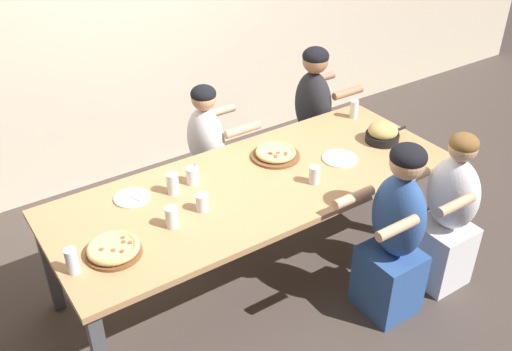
{
  "coord_description": "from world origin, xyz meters",
  "views": [
    {
      "loc": [
        -1.66,
        -2.47,
        2.7
      ],
      "look_at": [
        0.0,
        0.0,
        0.8
      ],
      "focal_mm": 40.0,
      "sensor_mm": 36.0,
      "label": 1
    }
  ],
  "objects_px": {
    "cocktail_glass_blue": "(193,176)",
    "drinking_glass_b": "(72,262)",
    "drinking_glass_d": "(202,203)",
    "empty_plate_b": "(340,159)",
    "diner_far_center": "(208,162)",
    "drinking_glass_a": "(314,176)",
    "empty_plate_a": "(132,198)",
    "skillet_bowl": "(383,133)",
    "pizza_board_second": "(114,249)",
    "drinking_glass_c": "(173,184)",
    "diner_near_right": "(447,219)",
    "diner_near_midright": "(394,239)",
    "drinking_glass_e": "(354,110)",
    "drinking_glass_f": "(172,218)",
    "pizza_board_main": "(276,154)",
    "diner_far_right": "(312,122)"
  },
  "relations": [
    {
      "from": "drinking_glass_b",
      "to": "drinking_glass_f",
      "type": "height_order",
      "value": "drinking_glass_b"
    },
    {
      "from": "diner_near_midright",
      "to": "drinking_glass_b",
      "type": "bearing_deg",
      "value": 72.24
    },
    {
      "from": "drinking_glass_a",
      "to": "cocktail_glass_blue",
      "type": "bearing_deg",
      "value": 146.35
    },
    {
      "from": "pizza_board_main",
      "to": "diner_far_right",
      "type": "relative_size",
      "value": 0.27
    },
    {
      "from": "diner_near_right",
      "to": "diner_near_midright",
      "type": "distance_m",
      "value": 0.48
    },
    {
      "from": "empty_plate_a",
      "to": "drinking_glass_c",
      "type": "xyz_separation_m",
      "value": [
        0.24,
        -0.08,
        0.06
      ]
    },
    {
      "from": "skillet_bowl",
      "to": "cocktail_glass_blue",
      "type": "bearing_deg",
      "value": 168.85
    },
    {
      "from": "diner_near_midright",
      "to": "drinking_glass_a",
      "type": "bearing_deg",
      "value": 21.76
    },
    {
      "from": "drinking_glass_d",
      "to": "diner_far_right",
      "type": "relative_size",
      "value": 0.09
    },
    {
      "from": "empty_plate_a",
      "to": "cocktail_glass_blue",
      "type": "distance_m",
      "value": 0.39
    },
    {
      "from": "cocktail_glass_blue",
      "to": "diner_near_right",
      "type": "distance_m",
      "value": 1.64
    },
    {
      "from": "pizza_board_second",
      "to": "drinking_glass_d",
      "type": "xyz_separation_m",
      "value": [
        0.57,
        0.08,
        0.01
      ]
    },
    {
      "from": "skillet_bowl",
      "to": "drinking_glass_a",
      "type": "height_order",
      "value": "skillet_bowl"
    },
    {
      "from": "pizza_board_second",
      "to": "drinking_glass_c",
      "type": "relative_size",
      "value": 2.17
    },
    {
      "from": "diner_far_center",
      "to": "empty_plate_b",
      "type": "bearing_deg",
      "value": 35.06
    },
    {
      "from": "drinking_glass_d",
      "to": "empty_plate_b",
      "type": "bearing_deg",
      "value": -0.53
    },
    {
      "from": "empty_plate_a",
      "to": "diner_far_center",
      "type": "bearing_deg",
      "value": 30.82
    },
    {
      "from": "drinking_glass_c",
      "to": "diner_far_right",
      "type": "relative_size",
      "value": 0.11
    },
    {
      "from": "pizza_board_main",
      "to": "diner_near_right",
      "type": "height_order",
      "value": "diner_near_right"
    },
    {
      "from": "drinking_glass_b",
      "to": "drinking_glass_e",
      "type": "xyz_separation_m",
      "value": [
        2.33,
        0.51,
        -0.0
      ]
    },
    {
      "from": "drinking_glass_a",
      "to": "empty_plate_a",
      "type": "bearing_deg",
      "value": 155.16
    },
    {
      "from": "drinking_glass_c",
      "to": "drinking_glass_d",
      "type": "distance_m",
      "value": 0.26
    },
    {
      "from": "drinking_glass_e",
      "to": "drinking_glass_f",
      "type": "relative_size",
      "value": 1.08
    },
    {
      "from": "skillet_bowl",
      "to": "diner_near_right",
      "type": "height_order",
      "value": "diner_near_right"
    },
    {
      "from": "pizza_board_second",
      "to": "empty_plate_b",
      "type": "xyz_separation_m",
      "value": [
        1.61,
        0.07,
        -0.03
      ]
    },
    {
      "from": "diner_far_right",
      "to": "drinking_glass_c",
      "type": "bearing_deg",
      "value": -70.34
    },
    {
      "from": "drinking_glass_a",
      "to": "pizza_board_main",
      "type": "bearing_deg",
      "value": 92.79
    },
    {
      "from": "pizza_board_main",
      "to": "skillet_bowl",
      "type": "bearing_deg",
      "value": -17.59
    },
    {
      "from": "drinking_glass_a",
      "to": "diner_near_right",
      "type": "distance_m",
      "value": 0.91
    },
    {
      "from": "skillet_bowl",
      "to": "drinking_glass_a",
      "type": "xyz_separation_m",
      "value": [
        -0.73,
        -0.15,
        -0.01
      ]
    },
    {
      "from": "pizza_board_main",
      "to": "diner_far_center",
      "type": "distance_m",
      "value": 0.64
    },
    {
      "from": "diner_far_center",
      "to": "diner_far_right",
      "type": "bearing_deg",
      "value": 90.0
    },
    {
      "from": "drinking_glass_a",
      "to": "drinking_glass_e",
      "type": "distance_m",
      "value": 0.97
    },
    {
      "from": "diner_near_right",
      "to": "drinking_glass_a",
      "type": "bearing_deg",
      "value": 52.82
    },
    {
      "from": "empty_plate_a",
      "to": "drinking_glass_b",
      "type": "relative_size",
      "value": 1.48
    },
    {
      "from": "drinking_glass_c",
      "to": "drinking_glass_f",
      "type": "height_order",
      "value": "drinking_glass_c"
    },
    {
      "from": "drinking_glass_b",
      "to": "drinking_glass_c",
      "type": "relative_size",
      "value": 1.06
    },
    {
      "from": "pizza_board_main",
      "to": "diner_far_right",
      "type": "bearing_deg",
      "value": 35.5
    },
    {
      "from": "pizza_board_second",
      "to": "pizza_board_main",
      "type": "bearing_deg",
      "value": 14.82
    },
    {
      "from": "drinking_glass_a",
      "to": "drinking_glass_f",
      "type": "distance_m",
      "value": 0.94
    },
    {
      "from": "empty_plate_b",
      "to": "diner_far_center",
      "type": "height_order",
      "value": "diner_far_center"
    },
    {
      "from": "diner_near_midright",
      "to": "drinking_glass_c",
      "type": "bearing_deg",
      "value": 47.46
    },
    {
      "from": "drinking_glass_a",
      "to": "drinking_glass_b",
      "type": "bearing_deg",
      "value": 178.82
    },
    {
      "from": "drinking_glass_d",
      "to": "drinking_glass_a",
      "type": "bearing_deg",
      "value": -10.53
    },
    {
      "from": "empty_plate_a",
      "to": "diner_near_midright",
      "type": "relative_size",
      "value": 0.18
    },
    {
      "from": "empty_plate_a",
      "to": "drinking_glass_e",
      "type": "xyz_separation_m",
      "value": [
        1.83,
        0.07,
        0.05
      ]
    },
    {
      "from": "cocktail_glass_blue",
      "to": "drinking_glass_b",
      "type": "distance_m",
      "value": 0.97
    },
    {
      "from": "empty_plate_b",
      "to": "drinking_glass_b",
      "type": "distance_m",
      "value": 1.84
    },
    {
      "from": "pizza_board_second",
      "to": "cocktail_glass_blue",
      "type": "xyz_separation_m",
      "value": [
        0.67,
        0.37,
        0.02
      ]
    },
    {
      "from": "skillet_bowl",
      "to": "drinking_glass_c",
      "type": "height_order",
      "value": "skillet_bowl"
    }
  ]
}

